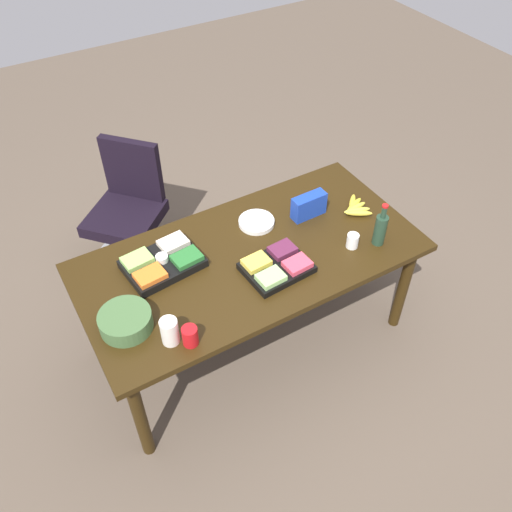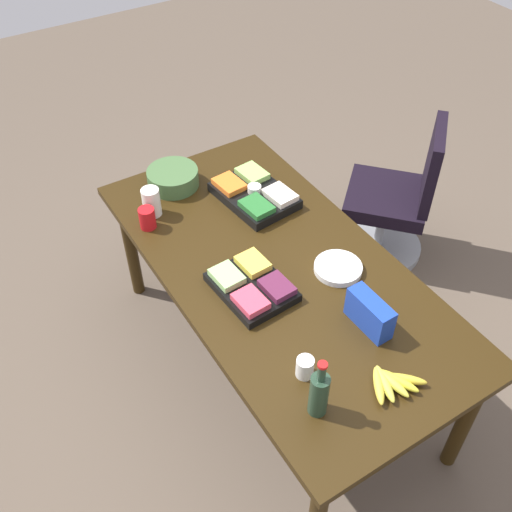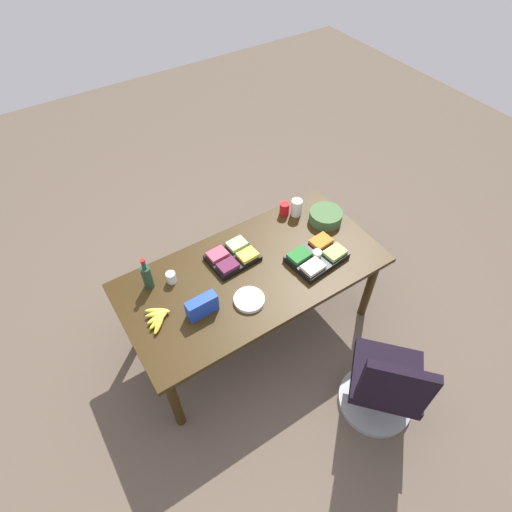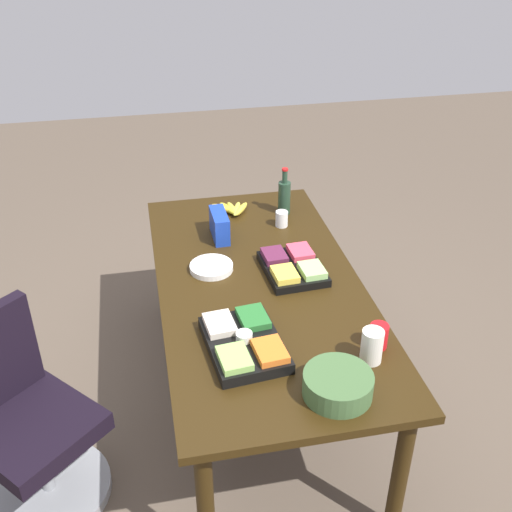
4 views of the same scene
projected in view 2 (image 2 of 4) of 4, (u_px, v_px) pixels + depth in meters
ground_plane at (274, 364)px, 3.26m from camera, size 10.00×10.00×0.00m
conference_table at (278, 278)px, 2.79m from camera, size 1.99×0.99×0.77m
office_chair at (394, 207)px, 3.67m from camera, size 0.68×0.68×0.94m
chip_bag_blue at (370, 313)px, 2.43m from camera, size 0.22×0.08×0.15m
veggie_tray at (254, 194)px, 3.06m from camera, size 0.45×0.34×0.09m
banana_bunch at (392, 382)px, 2.25m from camera, size 0.19×0.24×0.04m
red_solo_cup at (147, 218)px, 2.89m from camera, size 0.10×0.10×0.11m
wine_bottle at (319, 393)px, 2.12m from camera, size 0.08×0.08×0.28m
paper_plate_stack at (338, 268)px, 2.70m from camera, size 0.25×0.25×0.03m
mayo_jar at (151, 202)px, 2.95m from camera, size 0.10×0.10×0.15m
fruit_platter at (252, 285)px, 2.60m from camera, size 0.38×0.30×0.07m
paper_cup at (305, 367)px, 2.27m from camera, size 0.08×0.08×0.09m
salad_bowl at (173, 178)px, 3.14m from camera, size 0.34×0.34×0.09m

